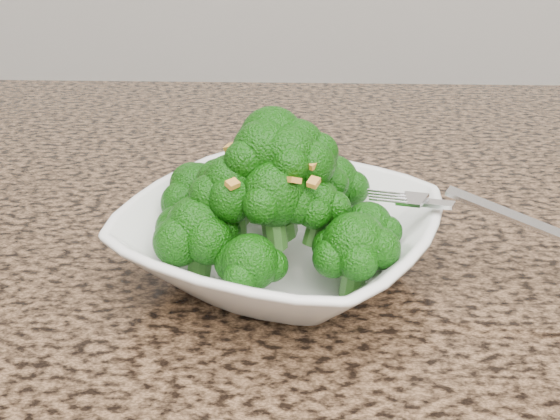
# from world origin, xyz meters

# --- Properties ---
(granite_counter) EXTENTS (1.64, 1.04, 0.03)m
(granite_counter) POSITION_xyz_m (0.00, 0.30, 0.89)
(granite_counter) COLOR brown
(granite_counter) RESTS_ON cabinet
(bowl) EXTENTS (0.28, 0.28, 0.05)m
(bowl) POSITION_xyz_m (-0.03, 0.32, 0.93)
(bowl) COLOR white
(bowl) RESTS_ON granite_counter
(broccoli_pile) EXTENTS (0.19, 0.19, 0.08)m
(broccoli_pile) POSITION_xyz_m (-0.03, 0.32, 0.99)
(broccoli_pile) COLOR #115209
(broccoli_pile) RESTS_ON bowl
(garlic_topping) EXTENTS (0.11, 0.11, 0.01)m
(garlic_topping) POSITION_xyz_m (-0.03, 0.32, 1.03)
(garlic_topping) COLOR gold
(garlic_topping) RESTS_ON broccoli_pile
(fork) EXTENTS (0.17, 0.10, 0.01)m
(fork) POSITION_xyz_m (0.08, 0.31, 0.96)
(fork) COLOR silver
(fork) RESTS_ON bowl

